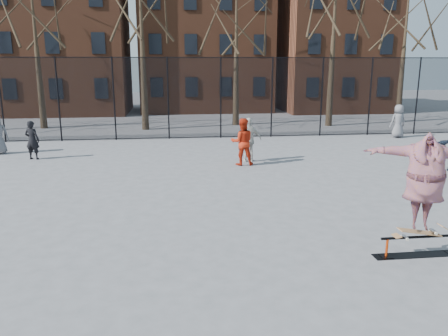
{
  "coord_description": "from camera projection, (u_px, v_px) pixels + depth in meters",
  "views": [
    {
      "loc": [
        -1.26,
        -8.77,
        3.69
      ],
      "look_at": [
        -0.02,
        1.5,
        1.2
      ],
      "focal_mm": 35.0,
      "sensor_mm": 36.0,
      "label": 1
    }
  ],
  "objects": [
    {
      "name": "ground",
      "position": [
        233.0,
        238.0,
        9.48
      ],
      "size": [
        100.0,
        100.0,
        0.0
      ],
      "primitive_type": "plane",
      "color": "slate"
    },
    {
      "name": "skate_rail",
      "position": [
        420.0,
        248.0,
        8.57
      ],
      "size": [
        1.87,
        0.29,
        0.41
      ],
      "color": "black",
      "rests_on": "ground"
    },
    {
      "name": "skateboard",
      "position": [
        419.0,
        233.0,
        8.5
      ],
      "size": [
        0.92,
        0.22,
        0.11
      ],
      "primitive_type": null,
      "color": "#A57542",
      "rests_on": "skate_rail"
    },
    {
      "name": "skater",
      "position": [
        425.0,
        184.0,
        8.27
      ],
      "size": [
        2.37,
        1.45,
        1.88
      ],
      "primitive_type": "imported",
      "rotation": [
        0.0,
        0.0,
        -0.39
      ],
      "color": "#653D99",
      "rests_on": "skateboard"
    },
    {
      "name": "bystander_black",
      "position": [
        32.0,
        140.0,
        17.04
      ],
      "size": [
        0.63,
        0.48,
        1.53
      ],
      "primitive_type": "imported",
      "rotation": [
        0.0,
        0.0,
        2.91
      ],
      "color": "black",
      "rests_on": "ground"
    },
    {
      "name": "bystander_red",
      "position": [
        242.0,
        142.0,
        16.07
      ],
      "size": [
        0.86,
        0.68,
        1.73
      ],
      "primitive_type": "imported",
      "rotation": [
        0.0,
        0.0,
        3.11
      ],
      "color": "red",
      "rests_on": "ground"
    },
    {
      "name": "bystander_white",
      "position": [
        249.0,
        140.0,
        16.63
      ],
      "size": [
        1.03,
        0.53,
        1.69
      ],
      "primitive_type": "imported",
      "rotation": [
        0.0,
        0.0,
        3.26
      ],
      "color": "beige",
      "rests_on": "ground"
    },
    {
      "name": "bystander_extra",
      "position": [
        398.0,
        121.0,
        22.04
      ],
      "size": [
        0.88,
        0.63,
        1.68
      ],
      "primitive_type": "imported",
      "rotation": [
        0.0,
        0.0,
        3.26
      ],
      "color": "slate",
      "rests_on": "ground"
    },
    {
      "name": "fence",
      "position": [
        196.0,
        97.0,
        21.54
      ],
      "size": [
        34.03,
        0.07,
        4.0
      ],
      "color": "black",
      "rests_on": "ground"
    },
    {
      "name": "rowhouses",
      "position": [
        195.0,
        31.0,
        33.24
      ],
      "size": [
        29.0,
        7.0,
        13.0
      ],
      "color": "brown",
      "rests_on": "ground"
    }
  ]
}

